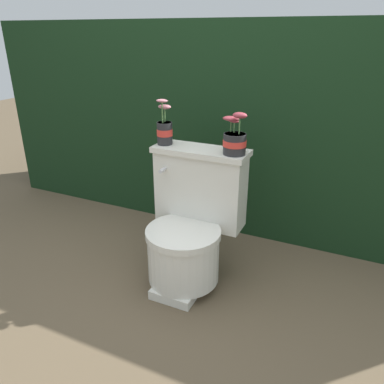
# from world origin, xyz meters

# --- Properties ---
(ground_plane) EXTENTS (12.00, 12.00, 0.00)m
(ground_plane) POSITION_xyz_m (0.00, 0.00, 0.00)
(ground_plane) COLOR brown
(hedge_backdrop) EXTENTS (3.71, 0.64, 1.37)m
(hedge_backdrop) POSITION_xyz_m (0.00, 0.97, 0.69)
(hedge_backdrop) COLOR black
(hedge_backdrop) RESTS_ON ground
(toilet) EXTENTS (0.52, 0.51, 0.73)m
(toilet) POSITION_xyz_m (0.02, 0.05, 0.33)
(toilet) COLOR silver
(toilet) RESTS_ON ground
(potted_plant_left) EXTENTS (0.09, 0.09, 0.25)m
(potted_plant_left) POSITION_xyz_m (-0.19, 0.17, 0.81)
(potted_plant_left) COLOR #262628
(potted_plant_left) RESTS_ON toilet
(potted_plant_midleft) EXTENTS (0.14, 0.12, 0.21)m
(potted_plant_midleft) POSITION_xyz_m (0.21, 0.16, 0.80)
(potted_plant_midleft) COLOR #262628
(potted_plant_midleft) RESTS_ON toilet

